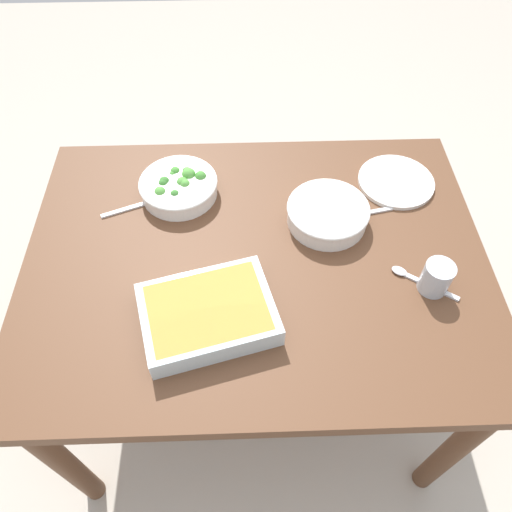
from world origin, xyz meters
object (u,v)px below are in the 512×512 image
object	(u,v)px
spoon_by_broccoli	(141,204)
spoon_spare	(415,279)
drink_cup	(436,279)
side_plate	(396,181)
baking_dish	(208,313)
stew_bowl	(328,213)
spoon_by_stew	(354,215)
broccoli_bowl	(179,186)

from	to	relation	value
spoon_by_broccoli	spoon_spare	distance (m)	0.76
drink_cup	side_plate	distance (m)	0.37
baking_dish	drink_cup	world-z (taller)	drink_cup
stew_bowl	spoon_by_stew	xyz separation A→B (m)	(-0.08, -0.02, -0.03)
spoon_spare	spoon_by_stew	bearing A→B (deg)	-61.29
drink_cup	side_plate	bearing A→B (deg)	-88.09
side_plate	drink_cup	bearing A→B (deg)	91.91
stew_bowl	side_plate	world-z (taller)	stew_bowl
broccoli_bowl	spoon_by_broccoli	world-z (taller)	broccoli_bowl
broccoli_bowl	side_plate	distance (m)	0.63
stew_bowl	spoon_by_stew	world-z (taller)	stew_bowl
broccoli_bowl	spoon_by_stew	world-z (taller)	broccoli_bowl
spoon_by_stew	side_plate	bearing A→B (deg)	-138.64
stew_bowl	broccoli_bowl	xyz separation A→B (m)	(0.41, -0.12, -0.00)
broccoli_bowl	spoon_spare	xyz separation A→B (m)	(-0.60, 0.32, -0.03)
drink_cup	side_plate	size ratio (longest dim) A/B	0.39
drink_cup	side_plate	xyz separation A→B (m)	(0.01, -0.37, -0.03)
baking_dish	broccoli_bowl	bearing A→B (deg)	-77.40
drink_cup	baking_dish	bearing A→B (deg)	7.92
drink_cup	spoon_spare	size ratio (longest dim) A/B	0.55
baking_dish	spoon_by_stew	bearing A→B (deg)	-140.96
broccoli_bowl	side_plate	bearing A→B (deg)	-177.89
stew_bowl	side_plate	bearing A→B (deg)	-147.33
broccoli_bowl	spoon_by_stew	bearing A→B (deg)	168.09
drink_cup	stew_bowl	bearing A→B (deg)	-44.07
spoon_by_stew	spoon_spare	world-z (taller)	same
baking_dish	side_plate	bearing A→B (deg)	-140.33
spoon_spare	drink_cup	bearing A→B (deg)	145.75
side_plate	broccoli_bowl	bearing A→B (deg)	2.11
broccoli_bowl	baking_dish	world-z (taller)	broccoli_bowl
drink_cup	spoon_by_stew	world-z (taller)	drink_cup
broccoli_bowl	baking_dish	bearing A→B (deg)	102.60
drink_cup	spoon_by_broccoli	size ratio (longest dim) A/B	0.50
baking_dish	side_plate	size ratio (longest dim) A/B	1.57
drink_cup	spoon_by_broccoli	xyz separation A→B (m)	(0.75, -0.30, -0.03)
baking_dish	spoon_spare	distance (m)	0.52
spoon_by_broccoli	spoon_spare	world-z (taller)	same
spoon_by_broccoli	spoon_spare	bearing A→B (deg)	158.73
side_plate	stew_bowl	bearing A→B (deg)	32.67
stew_bowl	broccoli_bowl	bearing A→B (deg)	-16.22
stew_bowl	drink_cup	bearing A→B (deg)	135.93
broccoli_bowl	baking_dish	size ratio (longest dim) A/B	0.64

